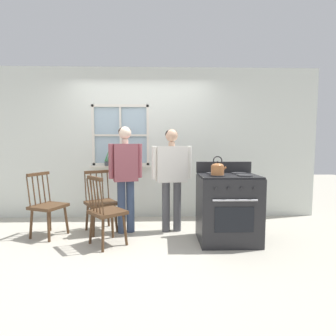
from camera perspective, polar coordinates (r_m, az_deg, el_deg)
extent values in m
plane|color=#B2AD9E|center=(3.67, -7.32, -16.24)|extent=(16.00, 16.00, 0.00)
cube|color=silver|center=(5.37, -28.18, 4.70)|extent=(2.32, 0.06, 2.70)
cube|color=silver|center=(4.97, 13.84, 5.17)|extent=(3.06, 0.06, 2.70)
cube|color=silver|center=(4.93, -10.05, -4.94)|extent=(1.02, 0.06, 0.96)
cube|color=silver|center=(4.96, -10.41, 17.13)|extent=(1.02, 0.06, 0.65)
cube|color=silver|center=(4.79, -10.28, 0.35)|extent=(1.08, 0.10, 0.03)
cube|color=#9EB7C6|center=(4.87, -10.22, 7.02)|extent=(0.96, 0.01, 1.03)
cube|color=silver|center=(4.84, -10.28, 7.03)|extent=(0.04, 0.02, 1.09)
cube|color=silver|center=(4.84, -10.28, 7.03)|extent=(1.02, 0.02, 0.04)
cube|color=silver|center=(4.93, -15.96, 6.88)|extent=(0.04, 0.03, 1.09)
cube|color=silver|center=(4.79, -4.41, 7.12)|extent=(0.04, 0.03, 1.09)
cube|color=silver|center=(4.88, -10.38, 13.19)|extent=(1.02, 0.03, 0.04)
cube|color=silver|center=(4.85, -10.18, 0.83)|extent=(1.02, 0.03, 0.04)
cube|color=#4C331E|center=(4.17, -14.38, -7.39)|extent=(0.57, 0.56, 0.04)
cylinder|color=#4C331E|center=(4.03, -15.87, -11.27)|extent=(0.06, 0.09, 0.42)
cylinder|color=#4C331E|center=(4.14, -11.30, -10.73)|extent=(0.09, 0.06, 0.42)
cylinder|color=#4C331E|center=(4.32, -17.19, -10.17)|extent=(0.09, 0.06, 0.42)
cylinder|color=#4C331E|center=(4.43, -12.90, -9.71)|extent=(0.06, 0.09, 0.42)
cylinder|color=#4C331E|center=(4.23, -17.52, -4.18)|extent=(0.05, 0.06, 0.45)
cylinder|color=#4C331E|center=(4.26, -16.35, -4.09)|extent=(0.05, 0.06, 0.45)
cylinder|color=#4C331E|center=(4.29, -15.20, -4.01)|extent=(0.05, 0.06, 0.45)
cylinder|color=#4C331E|center=(4.31, -14.06, -3.92)|extent=(0.05, 0.06, 0.45)
cylinder|color=#4C331E|center=(4.34, -12.94, -3.83)|extent=(0.05, 0.06, 0.45)
cube|color=#4C331E|center=(4.25, -15.28, -0.81)|extent=(0.34, 0.24, 0.04)
cube|color=#4C331E|center=(4.20, -24.55, -7.60)|extent=(0.53, 0.54, 0.04)
cylinder|color=#4C331E|center=(4.03, -24.54, -11.53)|extent=(0.06, 0.08, 0.42)
cylinder|color=#4C331E|center=(4.26, -21.25, -10.50)|extent=(0.08, 0.06, 0.42)
cylinder|color=#4C331E|center=(4.26, -27.63, -10.77)|extent=(0.08, 0.06, 0.42)
cylinder|color=#4C331E|center=(4.48, -24.34, -9.86)|extent=(0.06, 0.08, 0.42)
cylinder|color=#4C331E|center=(4.16, -28.09, -4.71)|extent=(0.07, 0.04, 0.45)
cylinder|color=#4C331E|center=(4.22, -27.17, -4.54)|extent=(0.07, 0.04, 0.45)
cylinder|color=#4C331E|center=(4.28, -26.28, -4.37)|extent=(0.07, 0.04, 0.45)
cylinder|color=#4C331E|center=(4.34, -25.41, -4.21)|extent=(0.07, 0.04, 0.45)
cylinder|color=#4C331E|center=(4.40, -24.56, -4.06)|extent=(0.07, 0.04, 0.45)
cube|color=#4C331E|center=(4.25, -26.40, -1.18)|extent=(0.18, 0.37, 0.04)
cube|color=#4C331E|center=(3.61, -13.02, -9.32)|extent=(0.58, 0.58, 0.04)
cylinder|color=#4C331E|center=(3.61, -9.33, -13.10)|extent=(0.09, 0.05, 0.42)
cylinder|color=#4C331E|center=(3.89, -12.02, -11.79)|extent=(0.05, 0.09, 0.42)
cylinder|color=#4C331E|center=(3.46, -13.99, -13.99)|extent=(0.05, 0.09, 0.42)
cylinder|color=#4C331E|center=(3.75, -16.41, -12.52)|extent=(0.09, 0.05, 0.42)
cylinder|color=#4C331E|center=(3.32, -14.24, -6.60)|extent=(0.06, 0.06, 0.45)
cylinder|color=#4C331E|center=(3.40, -14.92, -6.35)|extent=(0.06, 0.06, 0.45)
cylinder|color=#4C331E|center=(3.48, -15.58, -6.10)|extent=(0.06, 0.06, 0.45)
cylinder|color=#4C331E|center=(3.56, -16.20, -5.86)|extent=(0.06, 0.06, 0.45)
cylinder|color=#4C331E|center=(3.64, -16.80, -5.64)|extent=(0.06, 0.06, 0.45)
cube|color=#4C331E|center=(3.45, -15.67, -2.18)|extent=(0.27, 0.32, 0.04)
cylinder|color=#384766|center=(4.04, -10.07, -8.37)|extent=(0.12, 0.12, 0.79)
cylinder|color=#384766|center=(4.06, -8.19, -8.28)|extent=(0.12, 0.12, 0.79)
cube|color=#934C56|center=(3.95, -9.26, 1.20)|extent=(0.39, 0.30, 0.55)
cylinder|color=#934C56|center=(3.91, -12.29, 1.43)|extent=(0.10, 0.13, 0.51)
cylinder|color=#934C56|center=(3.97, -6.21, 1.57)|extent=(0.10, 0.13, 0.51)
cylinder|color=beige|center=(3.94, -9.33, 5.71)|extent=(0.10, 0.10, 0.07)
sphere|color=beige|center=(3.95, -9.36, 7.55)|extent=(0.19, 0.19, 0.19)
ellipsoid|color=#332319|center=(3.96, -9.39, 7.78)|extent=(0.19, 0.19, 0.15)
cylinder|color=#4C4C51|center=(4.05, -0.45, -8.41)|extent=(0.12, 0.12, 0.77)
cylinder|color=#4C4C51|center=(4.08, 2.01, -8.31)|extent=(0.12, 0.12, 0.77)
cube|color=white|center=(3.97, 0.80, 0.88)|extent=(0.48, 0.27, 0.54)
cylinder|color=white|center=(3.91, -2.99, 1.13)|extent=(0.09, 0.12, 0.50)
cylinder|color=white|center=(4.00, 4.60, 1.21)|extent=(0.09, 0.12, 0.50)
cylinder|color=tan|center=(3.96, 0.80, 5.26)|extent=(0.10, 0.10, 0.07)
sphere|color=tan|center=(3.96, 0.80, 7.09)|extent=(0.19, 0.19, 0.19)
ellipsoid|color=black|center=(3.97, 0.77, 7.32)|extent=(0.19, 0.19, 0.15)
cube|color=#232326|center=(3.72, 12.89, -8.74)|extent=(0.80, 0.64, 0.90)
cube|color=black|center=(3.64, 13.03, -1.66)|extent=(0.78, 0.61, 0.02)
cylinder|color=#2D2D30|center=(3.47, 10.69, -1.64)|extent=(0.20, 0.20, 0.02)
cylinder|color=#2D2D30|center=(3.56, 16.35, -1.58)|extent=(0.20, 0.20, 0.02)
cylinder|color=#2D2D30|center=(3.72, 9.87, -1.17)|extent=(0.20, 0.20, 0.02)
cylinder|color=#2D2D30|center=(3.81, 15.17, -1.13)|extent=(0.20, 0.20, 0.02)
cube|color=#232326|center=(3.91, 12.00, 0.18)|extent=(0.80, 0.06, 0.16)
cube|color=black|center=(3.43, 14.23, -10.89)|extent=(0.49, 0.01, 0.32)
cylinder|color=silver|center=(3.35, 14.42, -6.84)|extent=(0.56, 0.02, 0.02)
cylinder|color=#232326|center=(3.28, 10.38, -4.46)|extent=(0.04, 0.02, 0.04)
cylinder|color=#232326|center=(3.32, 13.08, -4.40)|extent=(0.04, 0.02, 0.04)
cylinder|color=#232326|center=(3.36, 15.73, -4.34)|extent=(0.04, 0.02, 0.04)
cylinder|color=#232326|center=(3.41, 18.30, -4.27)|extent=(0.04, 0.02, 0.04)
cylinder|color=#A86638|center=(3.46, 10.71, -0.50)|extent=(0.17, 0.17, 0.12)
ellipsoid|color=#A86638|center=(3.46, 10.73, 0.49)|extent=(0.16, 0.16, 0.07)
sphere|color=black|center=(3.45, 10.74, 1.23)|extent=(0.03, 0.03, 0.03)
cylinder|color=#A86638|center=(3.48, 12.02, -0.20)|extent=(0.08, 0.03, 0.07)
torus|color=black|center=(3.45, 10.75, 1.56)|extent=(0.12, 0.01, 0.12)
cylinder|color=#42474C|center=(4.81, -12.81, 0.95)|extent=(0.14, 0.14, 0.07)
cylinder|color=#33261C|center=(4.81, -12.82, 1.28)|extent=(0.13, 0.13, 0.01)
cone|color=#388447|center=(4.81, -12.59, 2.68)|extent=(0.06, 0.05, 0.22)
cone|color=#388447|center=(4.83, -12.88, 1.97)|extent=(0.04, 0.06, 0.10)
cone|color=#388447|center=(4.80, -13.09, 2.70)|extent=(0.10, 0.06, 0.23)
cone|color=#388447|center=(4.79, -12.78, 1.92)|extent=(0.04, 0.05, 0.10)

